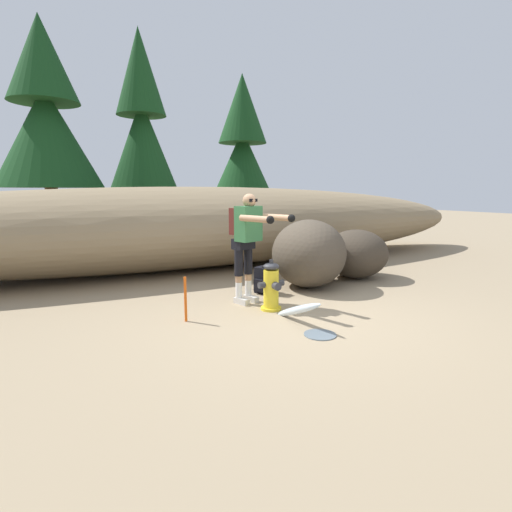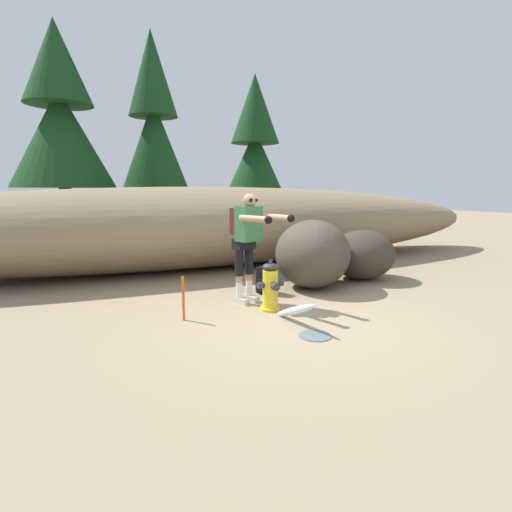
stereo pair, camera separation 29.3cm
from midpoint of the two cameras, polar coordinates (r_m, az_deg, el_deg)
The scene contains 12 objects.
ground_plane at distance 5.65m, azimuth 6.38°, elevation -8.52°, with size 56.00×56.00×0.04m, color #998466.
dirt_embankment at distance 9.15m, azimuth -6.94°, elevation 4.16°, with size 16.21×3.20×1.79m, color #897556.
fire_hydrant at distance 5.76m, azimuth 3.53°, elevation -4.44°, with size 0.40×0.35×0.74m.
hydrant_water_jet at distance 5.20m, azimuth 7.40°, elevation -8.19°, with size 0.39×1.23×0.51m.
utility_worker at distance 5.97m, azimuth 0.27°, elevation 3.09°, with size 0.69×1.04×1.66m.
spare_backpack at distance 6.70m, azimuth 2.75°, elevation -3.54°, with size 0.35×0.35×0.47m.
boulder_large at distance 8.06m, azimuth 15.87°, elevation 0.19°, with size 1.31×1.22×0.95m, color #3E3429.
boulder_mid at distance 7.16m, azimuth 9.22°, elevation 0.31°, with size 1.55×1.31×1.20m, color #4B4134.
pine_tree_far_left at distance 11.77m, azimuth -25.45°, elevation 17.12°, with size 2.58×2.58×5.91m.
pine_tree_left at distance 12.15m, azimuth -13.61°, elevation 16.87°, with size 2.09×2.09×6.07m.
pine_tree_center at distance 14.66m, azimuth 0.45°, elevation 14.21°, with size 2.62×2.62×5.70m.
survey_stake at distance 5.37m, azimuth -8.76°, elevation -5.97°, with size 0.04×0.04×0.60m, color #E55914.
Camera 2 is at (-2.69, -4.65, 1.70)m, focal length 28.12 mm.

